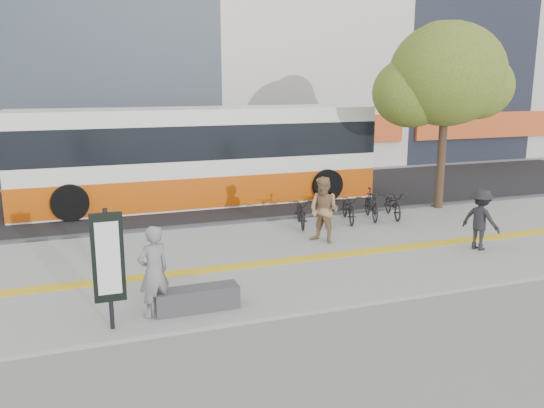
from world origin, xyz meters
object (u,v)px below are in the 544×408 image
object	(u,v)px
signboard	(108,260)
bench	(197,299)
seated_woman	(154,272)
street_tree	(444,77)
bus	(199,158)
pedestrian_tan	(324,210)
pedestrian_dark	(481,220)

from	to	relation	value
signboard	bench	bearing A→B (deg)	10.81
bench	seated_woman	distance (m)	1.03
street_tree	bus	world-z (taller)	street_tree
pedestrian_tan	pedestrian_dark	bearing A→B (deg)	27.81
bench	street_tree	bearing A→B (deg)	31.62
signboard	pedestrian_dark	xyz separation A→B (m)	(9.39, 1.72, -0.49)
bus	seated_woman	distance (m)	10.20
street_tree	pedestrian_tan	bearing A→B (deg)	-154.40
seated_woman	signboard	bearing A→B (deg)	-2.36
signboard	bus	xyz separation A→B (m)	(3.83, 10.01, 0.29)
bench	street_tree	size ratio (longest dim) A/B	0.25
seated_woman	pedestrian_dark	distance (m)	8.71
bench	bus	distance (m)	10.05
pedestrian_tan	pedestrian_dark	distance (m)	4.06
bus	pedestrian_tan	xyz separation A→B (m)	(2.00, -6.34, -0.67)
pedestrian_tan	bus	bearing A→B (deg)	163.98
signboard	seated_woman	size ratio (longest dim) A/B	1.26
pedestrian_dark	street_tree	bearing A→B (deg)	-44.52
bench	street_tree	xyz separation A→B (m)	(9.78, 6.02, 4.21)
seated_woman	street_tree	bearing A→B (deg)	-172.84
bench	pedestrian_tan	xyz separation A→B (m)	(4.23, 3.36, 0.68)
signboard	street_tree	bearing A→B (deg)	29.07
pedestrian_tan	seated_woman	bearing A→B (deg)	-89.66
signboard	street_tree	xyz separation A→B (m)	(11.38, 6.33, 3.15)
signboard	bus	size ratio (longest dim) A/B	0.17
street_tree	seated_woman	distance (m)	12.69
signboard	bus	bearing A→B (deg)	69.03
street_tree	signboard	bearing A→B (deg)	-150.93
street_tree	pedestrian_dark	size ratio (longest dim) A/B	3.97
bench	pedestrian_dark	bearing A→B (deg)	10.29
seated_woman	bench	bearing A→B (deg)	158.30
bus	pedestrian_dark	size ratio (longest dim) A/B	8.01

